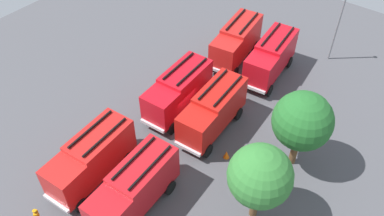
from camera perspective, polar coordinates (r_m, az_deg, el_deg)
ground_plane at (r=34.05m, az=0.00°, el=-1.70°), size 55.16×55.16×0.00m
fire_truck_0 at (r=39.58m, az=6.39°, el=9.55°), size 7.47×3.57×3.88m
fire_truck_1 at (r=33.58m, az=-1.97°, el=2.56°), size 7.33×3.09×3.88m
fire_truck_2 at (r=29.43m, az=-14.28°, el=-6.90°), size 7.35×3.17×3.88m
fire_truck_3 at (r=37.96m, az=11.26°, el=7.23°), size 7.43×3.41×3.88m
fire_truck_4 at (r=31.85m, az=3.01°, el=-0.30°), size 7.36×3.17×3.88m
fire_truck_5 at (r=27.24m, az=-8.31°, el=-11.32°), size 7.33×3.11×3.88m
firefighter_1 at (r=29.16m, az=-21.36°, el=-14.30°), size 0.45×0.48×1.62m
firefighter_2 at (r=31.37m, az=-18.35°, el=-7.52°), size 0.43×0.26×1.62m
firefighter_3 at (r=28.36m, az=-15.00°, el=-14.25°), size 0.42×0.48×1.61m
firefighter_4 at (r=43.25m, az=5.41°, el=10.98°), size 0.38×0.48×1.69m
tree_0 at (r=28.71m, az=15.58°, el=-1.83°), size 4.31×4.31×6.69m
tree_1 at (r=25.18m, az=9.74°, el=-9.63°), size 4.16×4.16×6.45m
traffic_cone_0 at (r=31.32m, az=-3.12°, el=-6.36°), size 0.39×0.39×0.56m
traffic_cone_1 at (r=31.17m, az=4.97°, el=-6.66°), size 0.48×0.48×0.68m
lamppost at (r=40.67m, az=20.32°, el=11.43°), size 0.36×0.36×7.25m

